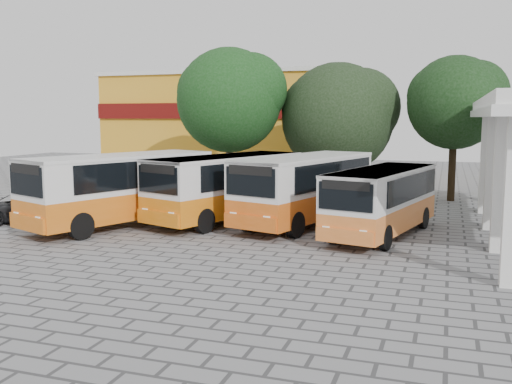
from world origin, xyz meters
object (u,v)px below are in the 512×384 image
(bus_centre_left, at_px, (227,183))
(bus_centre_right, at_px, (305,185))
(bus_far_right, at_px, (382,197))
(parked_car, at_px, (16,208))
(bus_far_left, at_px, (121,185))

(bus_centre_left, distance_m, bus_centre_right, 3.57)
(bus_far_right, xyz_separation_m, parked_car, (-16.16, -1.94, -0.94))
(bus_far_left, height_order, bus_centre_left, bus_far_left)
(bus_centre_left, relative_size, bus_centre_right, 0.99)
(bus_centre_left, xyz_separation_m, parked_car, (-9.14, -2.98, -1.12))
(bus_centre_left, relative_size, parked_car, 2.04)
(bus_far_right, height_order, parked_car, bus_far_right)
(bus_far_left, height_order, bus_far_right, bus_far_left)
(bus_centre_right, height_order, parked_car, bus_centre_right)
(bus_centre_left, distance_m, parked_car, 9.68)
(bus_far_left, relative_size, parked_car, 2.12)
(parked_car, bearing_deg, bus_far_right, 34.51)
(bus_far_right, bearing_deg, bus_far_left, -158.98)
(bus_centre_right, distance_m, parked_car, 13.18)
(bus_far_left, bearing_deg, bus_far_right, 29.07)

